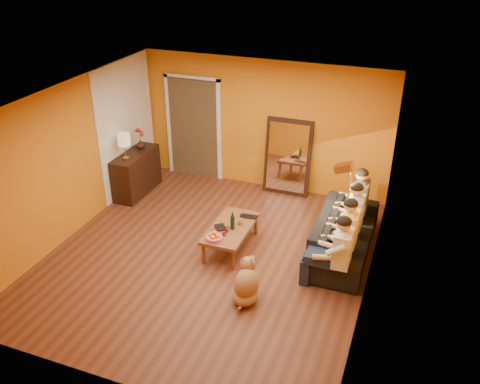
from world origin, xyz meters
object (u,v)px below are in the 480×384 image
at_px(mirror_frame, 288,157).
at_px(floor_lamp, 348,205).
at_px(table_lamp, 125,147).
at_px(laptop, 248,218).
at_px(wine_bottle, 232,221).
at_px(person_mid_right, 355,217).
at_px(vase, 141,144).
at_px(sofa, 344,234).
at_px(person_mid_left, 349,235).
at_px(tumbler, 240,222).
at_px(person_far_right, 360,202).
at_px(person_far_left, 342,254).
at_px(dog, 247,281).
at_px(sideboard, 137,173).
at_px(coffee_table, 231,237).

distance_m(mirror_frame, floor_lamp, 2.03).
height_order(table_lamp, laptop, table_lamp).
bearing_deg(wine_bottle, person_mid_right, 21.88).
bearing_deg(mirror_frame, vase, -163.43).
bearing_deg(mirror_frame, floor_lamp, -45.28).
bearing_deg(sofa, table_lamp, 85.61).
xyz_separation_m(sofa, person_mid_left, (0.13, -0.45, 0.29)).
xyz_separation_m(sofa, floor_lamp, (-0.02, 0.26, 0.40)).
relative_size(sofa, tumbler, 24.93).
bearing_deg(person_mid_left, person_far_right, 90.00).
distance_m(person_far_left, tumbler, 1.85).
bearing_deg(laptop, table_lamp, 164.18).
bearing_deg(vase, person_mid_right, -10.07).
relative_size(sofa, person_mid_left, 1.81).
bearing_deg(wine_bottle, dog, -59.65).
relative_size(wine_bottle, tumbler, 3.49).
bearing_deg(mirror_frame, person_far_right, -33.75).
height_order(person_mid_right, vase, person_mid_right).
distance_m(mirror_frame, vase, 2.92).
distance_m(person_far_left, person_mid_left, 0.55).
bearing_deg(sideboard, person_mid_left, -13.83).
relative_size(person_mid_right, vase, 6.67).
distance_m(sideboard, person_mid_left, 4.50).
xyz_separation_m(coffee_table, person_far_left, (1.88, -0.41, 0.40)).
distance_m(dog, person_mid_left, 1.77).
xyz_separation_m(sideboard, person_mid_right, (4.37, -0.53, 0.18)).
relative_size(sofa, laptop, 7.24).
bearing_deg(mirror_frame, person_mid_right, -45.46).
xyz_separation_m(coffee_table, vase, (-2.49, 1.46, 0.73)).
relative_size(person_far_left, vase, 6.67).
height_order(table_lamp, vase, table_lamp).
relative_size(sofa, wine_bottle, 7.14).
height_order(person_far_right, laptop, person_far_right).
height_order(person_far_left, laptop, person_far_left).
bearing_deg(person_far_left, floor_lamp, 96.80).
relative_size(sideboard, laptop, 3.86).
bearing_deg(person_mid_left, floor_lamp, 101.93).
distance_m(sideboard, laptop, 2.80).
height_order(floor_lamp, wine_bottle, floor_lamp).
relative_size(coffee_table, tumbler, 13.74).
xyz_separation_m(dog, laptop, (-0.51, 1.50, 0.10)).
height_order(sofa, person_far_left, person_far_left).
distance_m(sideboard, wine_bottle, 2.84).
height_order(mirror_frame, sofa, mirror_frame).
xyz_separation_m(person_mid_left, vase, (-4.37, 1.33, 0.33)).
distance_m(table_lamp, wine_bottle, 2.77).
height_order(sofa, wine_bottle, wine_bottle).
bearing_deg(dog, table_lamp, 155.53).
relative_size(sideboard, dog, 1.76).
xyz_separation_m(coffee_table, floor_lamp, (1.73, 0.85, 0.51)).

